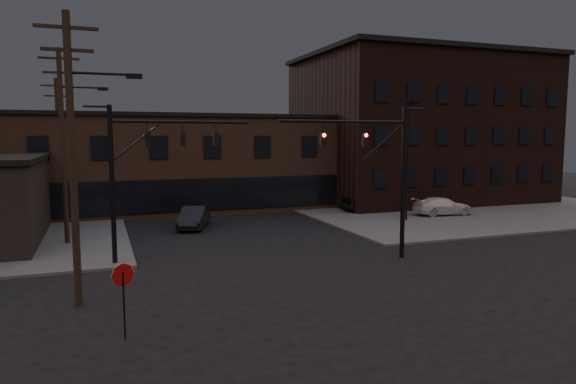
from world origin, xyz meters
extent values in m
plane|color=black|center=(0.00, 0.00, 0.00)|extent=(140.00, 140.00, 0.00)
cube|color=#474744|center=(22.00, 22.00, 0.07)|extent=(30.00, 30.00, 0.15)
cube|color=brown|center=(0.00, 28.00, 4.00)|extent=(40.00, 12.00, 8.00)
cube|color=black|center=(22.00, 26.00, 7.00)|extent=(22.00, 16.00, 14.00)
cylinder|color=black|center=(6.50, 4.50, 4.00)|extent=(0.24, 0.24, 8.00)
cylinder|color=black|center=(3.00, 4.50, 7.20)|extent=(7.00, 0.14, 0.14)
cube|color=#FF140C|center=(4.17, 4.50, 6.30)|extent=(0.28, 0.22, 0.70)
cube|color=#FF140C|center=(1.83, 4.50, 6.30)|extent=(0.28, 0.22, 0.70)
cylinder|color=black|center=(-8.00, 8.00, 4.00)|extent=(0.24, 0.24, 8.00)
cylinder|color=black|center=(-4.50, 8.00, 7.20)|extent=(7.00, 0.14, 0.14)
cube|color=black|center=(-6.25, 8.00, 6.30)|extent=(0.28, 0.22, 0.70)
cube|color=black|center=(-4.50, 8.00, 6.30)|extent=(0.28, 0.22, 0.70)
cube|color=black|center=(-2.75, 8.00, 6.30)|extent=(0.28, 0.22, 0.70)
cylinder|color=black|center=(-8.00, -2.00, 1.10)|extent=(0.06, 0.06, 2.20)
cylinder|color=maroon|center=(-8.00, -1.98, 2.10)|extent=(0.72, 0.33, 0.76)
cylinder|color=black|center=(-9.50, 2.00, 5.50)|extent=(0.28, 0.28, 11.00)
cube|color=black|center=(-9.50, 2.00, 10.40)|extent=(2.20, 0.12, 0.12)
cube|color=black|center=(-9.50, 2.00, 9.60)|extent=(1.80, 0.12, 0.12)
cube|color=black|center=(-7.20, 2.00, 8.75)|extent=(0.60, 0.25, 0.18)
cylinder|color=black|center=(-10.50, 14.00, 5.75)|extent=(0.28, 0.28, 11.50)
cube|color=black|center=(-10.50, 14.00, 10.90)|extent=(2.20, 0.12, 0.12)
cube|color=black|center=(-10.50, 14.00, 10.10)|extent=(1.80, 0.12, 0.12)
cube|color=black|center=(-8.20, 14.00, 9.25)|extent=(0.60, 0.25, 0.18)
cylinder|color=black|center=(-11.50, 26.00, 5.50)|extent=(0.28, 0.28, 11.00)
cube|color=black|center=(-11.50, 26.00, 10.40)|extent=(2.20, 0.12, 0.12)
cube|color=black|center=(-11.50, 26.00, 9.60)|extent=(1.80, 0.12, 0.12)
cylinder|color=black|center=(13.00, 14.00, 4.50)|extent=(0.14, 0.14, 9.00)
cube|color=black|center=(12.50, 14.00, 9.05)|extent=(0.50, 0.28, 0.18)
cube|color=black|center=(13.50, 14.00, 9.05)|extent=(0.50, 0.28, 0.18)
cylinder|color=black|center=(19.00, 19.00, 4.50)|extent=(0.14, 0.14, 9.00)
cube|color=black|center=(18.50, 19.00, 9.05)|extent=(0.50, 0.28, 0.18)
cube|color=black|center=(19.50, 19.00, 9.05)|extent=(0.50, 0.28, 0.18)
imported|color=black|center=(12.96, 19.47, 1.00)|extent=(5.16, 2.50, 1.70)
imported|color=silver|center=(17.28, 15.34, 0.85)|extent=(4.97, 2.35, 1.40)
imported|color=black|center=(-2.41, 17.16, 0.76)|extent=(3.15, 4.91, 1.53)
camera|label=1|loc=(-8.59, -18.69, 6.50)|focal=32.00mm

